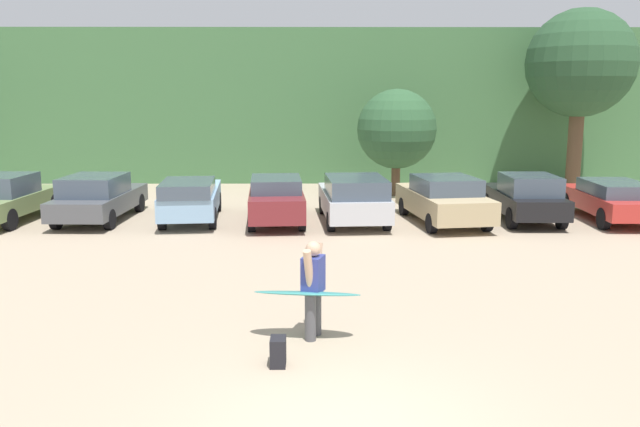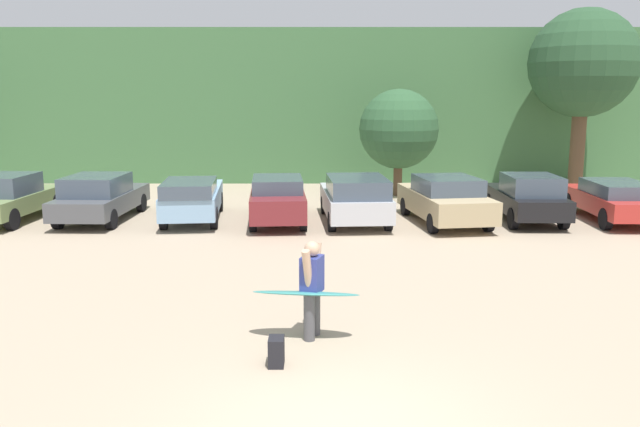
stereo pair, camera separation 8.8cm
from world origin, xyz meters
name	(u,v)px [view 2 (the right image)]	position (x,y,z in m)	size (l,w,h in m)	color
hillside_ridge	(325,105)	(0.00, 28.72, 3.54)	(108.00, 12.00, 7.09)	#427042
tree_far_left	(398,129)	(2.93, 19.12, 2.72)	(3.23, 3.23, 4.35)	brown
tree_center	(583,64)	(10.70, 20.27, 5.35)	(4.49, 4.49, 7.65)	brown
parked_car_olive_green	(6,197)	(-10.56, 13.60, 0.80)	(2.07, 4.59, 1.57)	#6B7F4C
parked_car_dark_gray	(100,197)	(-7.54, 13.75, 0.79)	(2.00, 4.78, 1.54)	#4C4F54
parked_car_sky_blue	(192,197)	(-4.47, 13.61, 0.79)	(2.16, 4.93, 1.45)	#84ADD1
parked_car_maroon	(277,198)	(-1.66, 13.49, 0.79)	(2.05, 4.82, 1.50)	maroon
parked_car_silver	(355,198)	(0.87, 13.31, 0.82)	(2.24, 4.68, 1.56)	silver
parked_car_tan	(445,199)	(3.78, 13.28, 0.79)	(2.58, 4.83, 1.53)	tan
parked_car_black	(527,197)	(6.52, 13.59, 0.80)	(1.82, 4.41, 1.58)	black
parked_car_red	(613,199)	(9.40, 13.63, 0.74)	(1.94, 4.69, 1.34)	#B72D28
person_adult	(312,284)	(-0.41, 3.19, 0.96)	(0.43, 0.76, 1.70)	#4C4C51
surfboard_teal	(306,293)	(-0.51, 3.10, 0.82)	(1.88, 0.71, 0.19)	teal
backpack_dropped	(276,352)	(-0.95, 2.00, 0.22)	(0.24, 0.34, 0.45)	black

